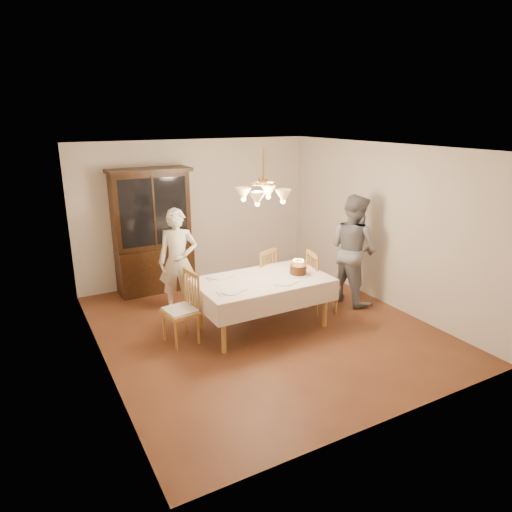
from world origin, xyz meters
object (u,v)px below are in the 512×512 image
china_hutch (153,233)px  dining_table (263,284)px  birthday_cake (298,270)px  chair_far_side (260,281)px  elderly_woman (178,262)px

china_hutch → dining_table: bearing=-67.6°
dining_table → birthday_cake: birthday_cake is taller
chair_far_side → birthday_cake: 0.89m
dining_table → chair_far_side: 0.80m
dining_table → elderly_woman: bearing=127.3°
elderly_woman → birthday_cake: size_ratio=5.55×
dining_table → elderly_woman: 1.44m
china_hutch → chair_far_side: china_hutch is taller
dining_table → china_hutch: bearing=112.4°
chair_far_side → birthday_cake: chair_far_side is taller
china_hutch → chair_far_side: 2.10m
birthday_cake → elderly_woman: bearing=139.2°
dining_table → elderly_woman: elderly_woman is taller
dining_table → birthday_cake: 0.58m
dining_table → china_hutch: (-0.93, 2.25, 0.36)m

